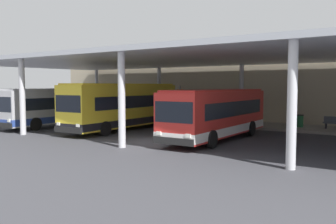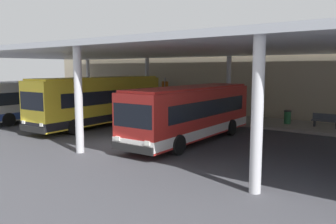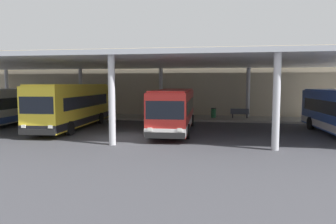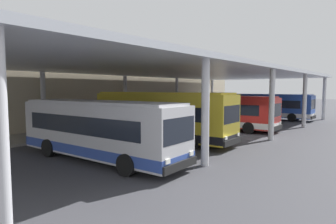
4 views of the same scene
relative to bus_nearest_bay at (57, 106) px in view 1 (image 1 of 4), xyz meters
name	(u,v)px [view 1 (image 1 of 4)]	position (x,y,z in m)	size (l,w,h in m)	color
ground_plane	(150,142)	(11.86, -2.50, -1.66)	(200.00, 200.00, 0.00)	#3D3D42
platform_kerb	(233,124)	(11.86, 9.25, -1.57)	(42.00, 4.50, 0.18)	gray
station_building_facade	(248,82)	(11.86, 12.50, 2.13)	(48.00, 1.60, 7.57)	#C1B293
canopy_shelter	(196,60)	(11.86, 3.00, 3.63)	(40.00, 17.00, 5.55)	silver
bus_nearest_bay	(57,106)	(0.00, 0.00, 0.00)	(3.10, 10.65, 3.17)	#B7B7BC
bus_second_bay	(124,106)	(6.43, 1.18, 0.19)	(3.06, 11.43, 3.57)	yellow
bus_middle_bay	(217,113)	(14.72, 0.79, 0.00)	(2.97, 10.61, 3.17)	red
bench_waiting	(336,123)	(20.19, 9.32, -0.99)	(1.80, 0.45, 0.92)	#4C515B
trash_bin	(300,121)	(17.59, 9.24, -0.98)	(0.52, 0.52, 0.98)	#236638
banner_sign	(180,101)	(6.88, 8.44, 0.32)	(0.70, 0.12, 3.20)	#B2B2B7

